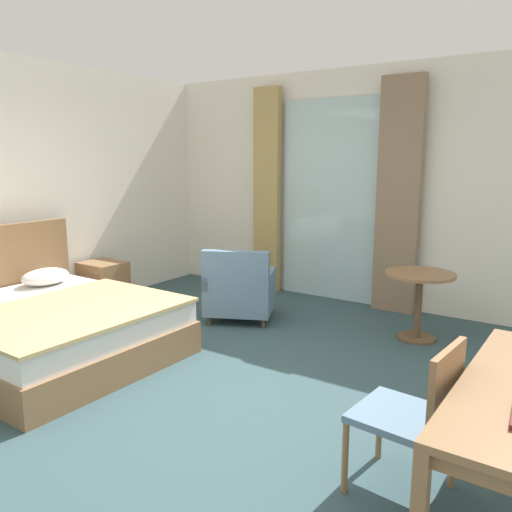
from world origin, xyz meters
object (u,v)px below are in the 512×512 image
object	(u,v)px
bed	(47,326)
armchair_by_window	(240,291)
nightstand	(104,285)
round_cafe_table	(419,290)
desk_chair	(418,411)

from	to	relation	value
bed	armchair_by_window	bearing A→B (deg)	65.49
bed	armchair_by_window	size ratio (longest dim) A/B	2.22
nightstand	round_cafe_table	bearing A→B (deg)	16.07
bed	round_cafe_table	distance (m)	3.54
armchair_by_window	round_cafe_table	distance (m)	1.90
armchair_by_window	round_cafe_table	bearing A→B (deg)	14.92
nightstand	bed	bearing A→B (deg)	-58.04
desk_chair	armchair_by_window	distance (m)	3.18
round_cafe_table	armchair_by_window	bearing A→B (deg)	-165.08
armchair_by_window	nightstand	bearing A→B (deg)	-162.68
nightstand	armchair_by_window	xyz separation A→B (m)	(1.65, 0.52, 0.05)
desk_chair	armchair_by_window	size ratio (longest dim) A/B	0.92
round_cafe_table	desk_chair	bearing A→B (deg)	-73.88
bed	nightstand	xyz separation A→B (m)	(-0.82, 1.31, -0.00)
bed	armchair_by_window	distance (m)	2.01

